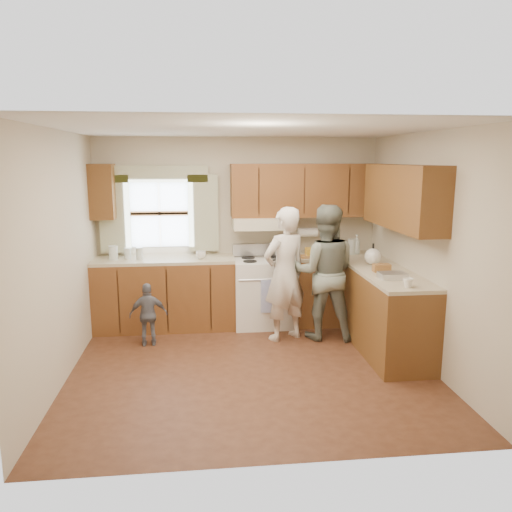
{
  "coord_description": "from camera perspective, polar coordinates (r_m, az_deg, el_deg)",
  "views": [
    {
      "loc": [
        -0.5,
        -5.02,
        2.21
      ],
      "look_at": [
        0.1,
        0.4,
        1.15
      ],
      "focal_mm": 35.0,
      "sensor_mm": 36.0,
      "label": 1
    }
  ],
  "objects": [
    {
      "name": "woman_right",
      "position": [
        6.21,
        7.83,
        -1.87
      ],
      "size": [
        0.92,
        0.78,
        1.67
      ],
      "primitive_type": "imported",
      "rotation": [
        0.0,
        0.0,
        2.94
      ],
      "color": "#233B2D",
      "rests_on": "ground"
    },
    {
      "name": "child",
      "position": [
        6.14,
        -12.18,
        -6.56
      ],
      "size": [
        0.46,
        0.23,
        0.77
      ],
      "primitive_type": "imported",
      "rotation": [
        0.0,
        0.0,
        3.23
      ],
      "color": "slate",
      "rests_on": "ground"
    },
    {
      "name": "kitchen_fixtures",
      "position": [
        6.34,
        3.94,
        -1.51
      ],
      "size": [
        3.8,
        2.25,
        2.15
      ],
      "color": "#4A280F",
      "rests_on": "ground"
    },
    {
      "name": "stove",
      "position": [
        6.73,
        0.73,
        -4.0
      ],
      "size": [
        0.76,
        0.67,
        1.07
      ],
      "color": "silver",
      "rests_on": "ground"
    },
    {
      "name": "room",
      "position": [
        5.13,
        -0.62,
        0.22
      ],
      "size": [
        3.8,
        3.8,
        3.8
      ],
      "color": "#422314",
      "rests_on": "ground"
    },
    {
      "name": "woman_left",
      "position": [
        6.11,
        3.31,
        -2.09
      ],
      "size": [
        0.72,
        0.63,
        1.65
      ],
      "primitive_type": "imported",
      "rotation": [
        0.0,
        0.0,
        3.61
      ],
      "color": "beige",
      "rests_on": "ground"
    }
  ]
}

